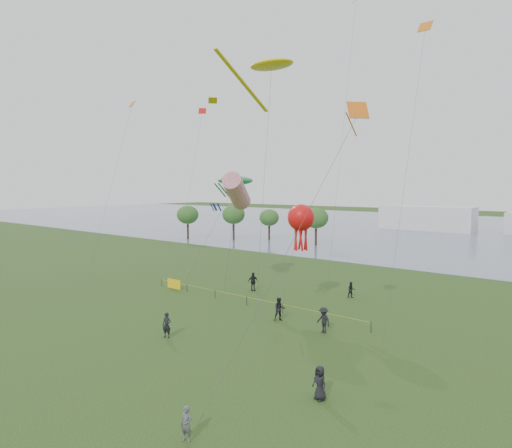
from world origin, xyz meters
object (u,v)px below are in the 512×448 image
Objects in this scene: kite_flyer at (186,424)px; kite_octopus at (301,218)px; fence at (200,289)px; kite_stingray at (270,66)px.

kite_flyer is 22.30m from kite_octopus.
kite_stingray is (6.20, 3.48, 21.62)m from fence.
kite_flyer is at bearing -50.62° from kite_stingray.
kite_flyer is 32.31m from kite_stingray.
kite_stingray is at bearing 146.10° from kite_octopus.
fence is at bearing 124.08° from kite_flyer.
fence is 15.52× the size of kite_flyer.
kite_octopus is at bearing -6.98° from kite_stingray.
fence is at bearing -139.02° from kite_stingray.
kite_octopus is (-6.83, 19.93, 7.33)m from kite_flyer.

